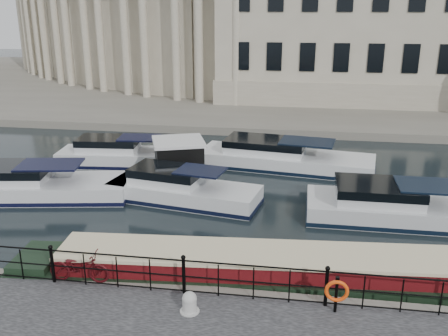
{
  "coord_description": "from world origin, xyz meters",
  "views": [
    {
      "loc": [
        3.07,
        -14.48,
        8.48
      ],
      "look_at": [
        0.5,
        2.0,
        3.0
      ],
      "focal_mm": 40.0,
      "sensor_mm": 36.0,
      "label": 1
    }
  ],
  "objects_px": {
    "bicycle": "(79,267)",
    "harbour_hut": "(179,163)",
    "life_ring_post": "(337,291)",
    "mooring_bollard": "(190,303)",
    "narrowboat": "(261,276)"
  },
  "relations": [
    {
      "from": "bicycle",
      "to": "harbour_hut",
      "type": "xyz_separation_m",
      "value": [
        0.42,
        10.75,
        -0.08
      ]
    },
    {
      "from": "harbour_hut",
      "to": "life_ring_post",
      "type": "bearing_deg",
      "value": -77.57
    },
    {
      "from": "mooring_bollard",
      "to": "harbour_hut",
      "type": "relative_size",
      "value": 0.15
    },
    {
      "from": "bicycle",
      "to": "mooring_bollard",
      "type": "distance_m",
      "value": 3.74
    },
    {
      "from": "mooring_bollard",
      "to": "life_ring_post",
      "type": "height_order",
      "value": "life_ring_post"
    },
    {
      "from": "narrowboat",
      "to": "harbour_hut",
      "type": "height_order",
      "value": "harbour_hut"
    },
    {
      "from": "mooring_bollard",
      "to": "life_ring_post",
      "type": "bearing_deg",
      "value": 8.03
    },
    {
      "from": "bicycle",
      "to": "harbour_hut",
      "type": "height_order",
      "value": "harbour_hut"
    },
    {
      "from": "harbour_hut",
      "to": "narrowboat",
      "type": "bearing_deg",
      "value": -81.95
    },
    {
      "from": "bicycle",
      "to": "life_ring_post",
      "type": "distance_m",
      "value": 7.51
    },
    {
      "from": "bicycle",
      "to": "narrowboat",
      "type": "relative_size",
      "value": 0.11
    },
    {
      "from": "life_ring_post",
      "to": "narrowboat",
      "type": "distance_m",
      "value": 3.03
    },
    {
      "from": "narrowboat",
      "to": "harbour_hut",
      "type": "relative_size",
      "value": 3.88
    },
    {
      "from": "narrowboat",
      "to": "bicycle",
      "type": "bearing_deg",
      "value": -168.92
    },
    {
      "from": "bicycle",
      "to": "narrowboat",
      "type": "height_order",
      "value": "bicycle"
    }
  ]
}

